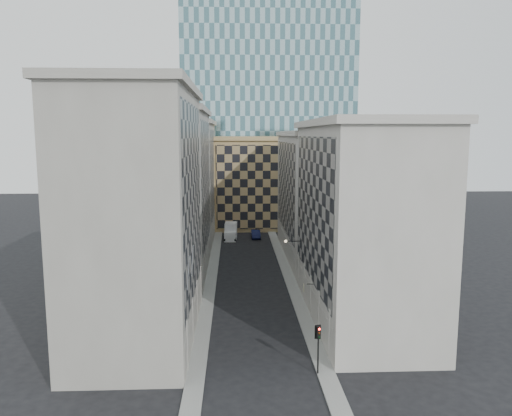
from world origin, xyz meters
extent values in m
plane|color=black|center=(0.00, 0.00, 0.00)|extent=(260.00, 260.00, 0.00)
cube|color=gray|center=(-5.25, 30.00, 0.07)|extent=(1.50, 100.00, 0.15)
cube|color=gray|center=(5.25, 30.00, 0.07)|extent=(1.50, 100.00, 0.15)
cube|color=gray|center=(-11.00, 11.00, 11.50)|extent=(10.00, 22.00, 23.00)
cube|color=gray|center=(-6.12, 11.00, 13.00)|extent=(0.25, 19.36, 18.00)
cube|color=gray|center=(-6.20, 11.00, 1.60)|extent=(0.45, 21.12, 3.20)
cube|color=gray|center=(-11.00, 11.00, 23.35)|extent=(10.80, 22.80, 0.70)
cylinder|color=gray|center=(-6.35, 2.75, 2.20)|extent=(0.90, 0.90, 4.40)
cylinder|color=gray|center=(-6.35, 8.25, 2.20)|extent=(0.90, 0.90, 4.40)
cylinder|color=gray|center=(-6.35, 13.75, 2.20)|extent=(0.90, 0.90, 4.40)
cylinder|color=gray|center=(-6.35, 19.25, 2.20)|extent=(0.90, 0.90, 4.40)
cube|color=gray|center=(-11.00, 33.00, 11.00)|extent=(10.00, 22.00, 22.00)
cube|color=gray|center=(-6.12, 33.00, 12.50)|extent=(0.25, 19.36, 17.00)
cube|color=gray|center=(-6.20, 33.00, 1.60)|extent=(0.45, 21.12, 3.20)
cube|color=gray|center=(-11.00, 33.00, 22.35)|extent=(10.80, 22.80, 0.70)
cylinder|color=gray|center=(-6.35, 24.75, 2.20)|extent=(0.90, 0.90, 4.40)
cylinder|color=gray|center=(-6.35, 30.25, 2.20)|extent=(0.90, 0.90, 4.40)
cylinder|color=gray|center=(-6.35, 35.75, 2.20)|extent=(0.90, 0.90, 4.40)
cylinder|color=gray|center=(-6.35, 41.25, 2.20)|extent=(0.90, 0.90, 4.40)
cube|color=gray|center=(-11.00, 55.00, 10.50)|extent=(10.00, 22.00, 21.00)
cube|color=gray|center=(-6.12, 55.00, 12.00)|extent=(0.25, 19.36, 16.00)
cube|color=gray|center=(-6.20, 55.00, 1.60)|extent=(0.45, 21.12, 3.20)
cube|color=gray|center=(-11.00, 55.00, 21.35)|extent=(10.80, 22.80, 0.70)
cylinder|color=gray|center=(-6.35, 46.75, 2.20)|extent=(0.90, 0.90, 4.40)
cylinder|color=gray|center=(-6.35, 52.25, 2.20)|extent=(0.90, 0.90, 4.40)
cylinder|color=gray|center=(-6.35, 57.75, 2.20)|extent=(0.90, 0.90, 4.40)
cylinder|color=gray|center=(-6.35, 63.25, 2.20)|extent=(0.90, 0.90, 4.40)
cube|color=#AFABA0|center=(11.00, 15.00, 10.00)|extent=(10.00, 26.00, 20.00)
cube|color=gray|center=(6.12, 15.00, 11.50)|extent=(0.25, 22.88, 15.00)
cube|color=#AFABA0|center=(6.20, 15.00, 1.60)|extent=(0.45, 24.96, 3.20)
cube|color=#AFABA0|center=(11.00, 15.00, 20.35)|extent=(10.80, 26.80, 0.70)
cylinder|color=#AFABA0|center=(6.35, 4.60, 2.20)|extent=(0.90, 0.90, 4.40)
cylinder|color=#AFABA0|center=(6.35, 9.80, 2.20)|extent=(0.90, 0.90, 4.40)
cylinder|color=#AFABA0|center=(6.35, 15.00, 2.20)|extent=(0.90, 0.90, 4.40)
cylinder|color=#AFABA0|center=(6.35, 20.20, 2.20)|extent=(0.90, 0.90, 4.40)
cylinder|color=#AFABA0|center=(6.35, 25.40, 2.20)|extent=(0.90, 0.90, 4.40)
cube|color=#AFABA0|center=(11.00, 42.00, 9.50)|extent=(10.00, 28.00, 19.00)
cube|color=gray|center=(6.12, 42.00, 11.00)|extent=(0.25, 24.64, 14.00)
cube|color=#AFABA0|center=(6.20, 42.00, 1.60)|extent=(0.45, 26.88, 3.20)
cube|color=#AFABA0|center=(11.00, 42.00, 19.35)|extent=(10.80, 28.80, 0.70)
cube|color=tan|center=(2.00, 68.00, 9.00)|extent=(16.00, 14.00, 18.00)
cube|color=tan|center=(2.00, 60.90, 9.00)|extent=(15.20, 0.25, 16.50)
cube|color=tan|center=(2.00, 68.00, 18.40)|extent=(16.80, 14.80, 0.80)
cube|color=#2B2621|center=(0.00, 82.00, 14.00)|extent=(6.00, 6.00, 28.00)
cube|color=#2B2621|center=(0.00, 82.00, 28.70)|extent=(7.00, 7.00, 1.40)
cone|color=#2B2621|center=(0.00, 82.00, 39.40)|extent=(7.20, 7.20, 20.00)
cylinder|color=gray|center=(-5.90, 4.00, 8.00)|extent=(0.10, 2.33, 2.33)
cylinder|color=gray|center=(-5.90, 8.00, 8.00)|extent=(0.10, 2.33, 2.33)
cylinder|color=black|center=(5.10, 24.00, 6.20)|extent=(1.80, 0.08, 0.08)
sphere|color=#FFE5B2|center=(4.20, 24.00, 6.20)|extent=(0.36, 0.36, 0.36)
cylinder|color=black|center=(4.55, 1.72, 1.62)|extent=(0.13, 0.13, 2.93)
cube|color=black|center=(4.55, 1.72, 3.59)|extent=(0.37, 0.33, 1.01)
cube|color=black|center=(4.51, 1.88, 3.59)|extent=(0.50, 0.16, 1.15)
sphere|color=#FF0C07|center=(4.59, 1.57, 3.93)|extent=(0.18, 0.18, 0.18)
sphere|color=#331E05|center=(4.59, 1.57, 3.59)|extent=(0.18, 0.18, 0.18)
sphere|color=black|center=(4.59, 1.57, 3.25)|extent=(0.18, 0.18, 0.18)
cube|color=silver|center=(-2.89, 53.12, 0.85)|extent=(2.20, 2.37, 1.70)
cube|color=silver|center=(-2.76, 55.57, 1.46)|extent=(2.35, 3.51, 2.93)
cylinder|color=black|center=(-3.87, 52.41, 0.43)|extent=(0.33, 0.86, 0.85)
cylinder|color=black|center=(-1.98, 52.31, 0.43)|extent=(0.33, 0.86, 0.85)
cylinder|color=black|center=(-3.64, 56.75, 0.43)|extent=(0.33, 0.86, 0.85)
cylinder|color=black|center=(-1.75, 56.65, 0.43)|extent=(0.33, 0.86, 0.85)
imported|color=#0E1335|center=(1.86, 55.44, 0.78)|extent=(1.71, 4.73, 1.55)
cylinder|color=black|center=(5.60, 12.79, 4.17)|extent=(0.74, 0.13, 0.06)
cube|color=#C5BE90|center=(4.90, 12.79, 3.80)|extent=(0.12, 0.64, 0.64)
camera|label=1|loc=(-2.07, -35.82, 19.20)|focal=35.00mm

